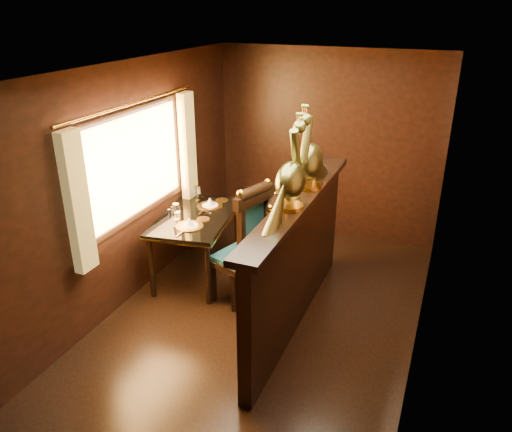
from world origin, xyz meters
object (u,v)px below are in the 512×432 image
at_px(peacock_left, 291,164).
at_px(peacock_right, 310,146).
at_px(dining_table, 196,221).
at_px(chair_right, 265,251).
at_px(chair_left, 248,243).

distance_m(peacock_left, peacock_right, 0.55).
relative_size(dining_table, peacock_right, 1.66).
xyz_separation_m(chair_right, peacock_left, (0.41, -0.45, 1.12)).
xyz_separation_m(chair_left, peacock_left, (0.57, -0.40, 1.04)).
bearing_deg(dining_table, peacock_right, -17.75).
height_order(chair_left, peacock_right, peacock_right).
bearing_deg(chair_left, peacock_left, -17.70).
relative_size(chair_right, peacock_left, 1.54).
bearing_deg(peacock_right, dining_table, 171.39).
distance_m(chair_left, chair_right, 0.19).
height_order(chair_left, peacock_left, peacock_left).
height_order(dining_table, peacock_left, peacock_left).
distance_m(dining_table, chair_left, 0.89).
bearing_deg(peacock_right, chair_left, -165.44).
bearing_deg(chair_right, dining_table, 148.56).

